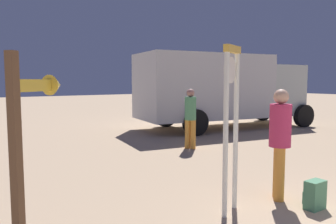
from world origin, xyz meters
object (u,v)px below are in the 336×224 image
Objects in this scene: standing_clock at (231,113)px; person_near_clock at (280,138)px; arrow_sign at (33,120)px; person_distant at (190,115)px; backpack at (315,195)px; box_truck_near at (220,88)px.

standing_clock reaches higher than person_near_clock.
arrow_sign is 1.26× the size of person_near_clock.
person_distant is at bearing 71.65° from person_near_clock.
arrow_sign is 3.58m from person_near_clock.
standing_clock reaches higher than backpack.
backpack is 8.42m from box_truck_near.
arrow_sign is 3.98m from backpack.
person_near_clock is (3.46, -0.76, -0.45)m from arrow_sign.
box_truck_near is (3.44, 2.49, 0.66)m from person_distant.
standing_clock is 1.35× the size of person_near_clock.
person_distant is 0.23× the size of box_truck_near.
arrow_sign is 0.30× the size of box_truck_near.
box_truck_near is at bearing 34.28° from arrow_sign.
box_truck_near is at bearing 53.34° from person_near_clock.
box_truck_near is (4.72, 6.34, 0.61)m from person_near_clock.
person_distant is (4.74, 3.08, -0.50)m from arrow_sign.
box_truck_near is (8.18, 5.58, 0.16)m from arrow_sign.
standing_clock is 0.32× the size of box_truck_near.
box_truck_near reaches higher than person_near_clock.
standing_clock is 1.75m from backpack.
standing_clock reaches higher than arrow_sign.
backpack is at bearing -29.18° from standing_clock.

